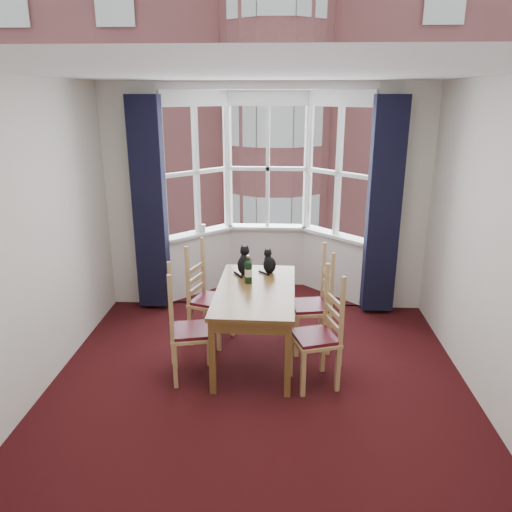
# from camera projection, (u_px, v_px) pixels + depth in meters

# --- Properties ---
(floor) EXTENTS (4.50, 4.50, 0.00)m
(floor) POSITION_uv_depth(u_px,v_px,m) (257.00, 403.00, 4.50)
(floor) COLOR black
(floor) RESTS_ON ground
(ceiling) EXTENTS (4.50, 4.50, 0.00)m
(ceiling) POSITION_uv_depth(u_px,v_px,m) (257.00, 73.00, 3.63)
(ceiling) COLOR white
(ceiling) RESTS_ON floor
(wall_left) EXTENTS (0.00, 4.50, 4.50)m
(wall_left) POSITION_uv_depth(u_px,v_px,m) (18.00, 252.00, 4.16)
(wall_left) COLOR silver
(wall_left) RESTS_ON floor
(wall_right) EXTENTS (0.00, 4.50, 4.50)m
(wall_right) POSITION_uv_depth(u_px,v_px,m) (508.00, 259.00, 3.97)
(wall_right) COLOR silver
(wall_right) RESTS_ON floor
(wall_near) EXTENTS (4.00, 0.00, 4.00)m
(wall_near) POSITION_uv_depth(u_px,v_px,m) (229.00, 435.00, 1.93)
(wall_near) COLOR silver
(wall_near) RESTS_ON floor
(wall_back_pier_left) EXTENTS (0.70, 0.12, 2.80)m
(wall_back_pier_left) POSITION_uv_depth(u_px,v_px,m) (135.00, 198.00, 6.28)
(wall_back_pier_left) COLOR silver
(wall_back_pier_left) RESTS_ON floor
(wall_back_pier_right) EXTENTS (0.70, 0.12, 2.80)m
(wall_back_pier_right) POSITION_uv_depth(u_px,v_px,m) (400.00, 201.00, 6.12)
(wall_back_pier_right) COLOR silver
(wall_back_pier_right) RESTS_ON floor
(bay_window) EXTENTS (2.76, 0.94, 2.80)m
(bay_window) POSITION_uv_depth(u_px,v_px,m) (267.00, 192.00, 6.68)
(bay_window) COLOR white
(bay_window) RESTS_ON floor
(curtain_left) EXTENTS (0.38, 0.22, 2.60)m
(curtain_left) POSITION_uv_depth(u_px,v_px,m) (150.00, 205.00, 6.11)
(curtain_left) COLOR black
(curtain_left) RESTS_ON floor
(curtain_right) EXTENTS (0.38, 0.22, 2.60)m
(curtain_right) POSITION_uv_depth(u_px,v_px,m) (384.00, 208.00, 5.97)
(curtain_right) COLOR black
(curtain_right) RESTS_ON floor
(dining_table) EXTENTS (0.82, 1.48, 0.78)m
(dining_table) POSITION_uv_depth(u_px,v_px,m) (256.00, 297.00, 5.06)
(dining_table) COLOR brown
(dining_table) RESTS_ON floor
(chair_left_near) EXTENTS (0.48, 0.50, 0.92)m
(chair_left_near) POSITION_uv_depth(u_px,v_px,m) (182.00, 333.00, 4.77)
(chair_left_near) COLOR tan
(chair_left_near) RESTS_ON floor
(chair_left_far) EXTENTS (0.51, 0.52, 0.92)m
(chair_left_far) POSITION_uv_depth(u_px,v_px,m) (204.00, 301.00, 5.52)
(chair_left_far) COLOR tan
(chair_left_far) RESTS_ON floor
(chair_right_near) EXTENTS (0.51, 0.52, 0.92)m
(chair_right_near) POSITION_uv_depth(u_px,v_px,m) (323.00, 338.00, 4.68)
(chair_right_near) COLOR tan
(chair_right_near) RESTS_ON floor
(chair_right_far) EXTENTS (0.46, 0.48, 0.92)m
(chair_right_far) POSITION_uv_depth(u_px,v_px,m) (318.00, 307.00, 5.35)
(chair_right_far) COLOR tan
(chair_right_far) RESTS_ON floor
(cat_left) EXTENTS (0.18, 0.25, 0.32)m
(cat_left) POSITION_uv_depth(u_px,v_px,m) (245.00, 263.00, 5.42)
(cat_left) COLOR black
(cat_left) RESTS_ON dining_table
(cat_right) EXTENTS (0.19, 0.23, 0.27)m
(cat_right) POSITION_uv_depth(u_px,v_px,m) (269.00, 264.00, 5.47)
(cat_right) COLOR black
(cat_right) RESTS_ON dining_table
(wine_bottle) EXTENTS (0.08, 0.08, 0.30)m
(wine_bottle) POSITION_uv_depth(u_px,v_px,m) (248.00, 271.00, 5.16)
(wine_bottle) COLOR black
(wine_bottle) RESTS_ON dining_table
(candle_tall) EXTENTS (0.06, 0.06, 0.11)m
(candle_tall) POSITION_uv_depth(u_px,v_px,m) (203.00, 228.00, 6.72)
(candle_tall) COLOR white
(candle_tall) RESTS_ON bay_window
(street) EXTENTS (80.00, 80.00, 0.00)m
(street) POSITION_uv_depth(u_px,v_px,m) (278.00, 216.00, 36.98)
(street) COLOR #333335
(street) RESTS_ON ground
(tenement_building) EXTENTS (18.40, 7.80, 15.20)m
(tenement_building) POSITION_uv_depth(u_px,v_px,m) (277.00, 125.00, 17.30)
(tenement_building) COLOR #904D4A
(tenement_building) RESTS_ON street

